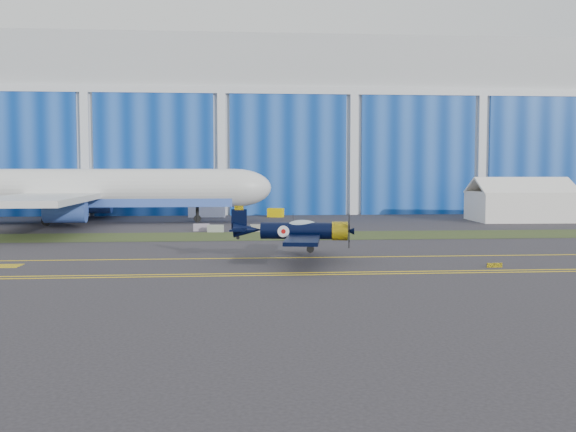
{
  "coord_description": "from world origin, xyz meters",
  "views": [
    {
      "loc": [
        1.69,
        -62.39,
        7.62
      ],
      "look_at": [
        7.02,
        1.8,
        3.14
      ],
      "focal_mm": 42.0,
      "sensor_mm": 36.0,
      "label": 1
    }
  ],
  "objects": [
    {
      "name": "tug",
      "position": [
        8.59,
        44.53,
        0.71
      ],
      "size": [
        2.78,
        2.22,
        1.41
      ],
      "primitive_type": "cube",
      "rotation": [
        0.0,
        0.0,
        -0.34
      ],
      "color": "yellow",
      "rests_on": "ground"
    },
    {
      "name": "warbird",
      "position": [
        7.02,
        -7.2,
        2.54
      ],
      "size": [
        13.36,
        15.32,
        4.08
      ],
      "rotation": [
        0.0,
        0.0,
        -0.16
      ],
      "color": "black",
      "rests_on": "ground"
    },
    {
      "name": "barrier_c",
      "position": [
        4.84,
        19.32,
        0.45
      ],
      "size": [
        2.04,
        0.76,
        0.9
      ],
      "primitive_type": "cube",
      "rotation": [
        0.0,
        0.0,
        -0.08
      ],
      "color": "gray",
      "rests_on": "ground"
    },
    {
      "name": "grass_median",
      "position": [
        0.0,
        14.0,
        0.02
      ],
      "size": [
        260.0,
        10.0,
        0.02
      ],
      "primitive_type": "cube",
      "color": "#475128",
      "rests_on": "ground"
    },
    {
      "name": "jetliner",
      "position": [
        -20.63,
        35.1,
        10.9
      ],
      "size": [
        62.82,
        53.39,
        21.8
      ],
      "rotation": [
        0.0,
        0.0,
        0.01
      ],
      "color": "silver",
      "rests_on": "ground"
    },
    {
      "name": "edge_line_far",
      "position": [
        0.0,
        -13.5,
        0.01
      ],
      "size": [
        80.0,
        0.2,
        0.02
      ],
      "primitive_type": "cube",
      "color": "yellow",
      "rests_on": "ground"
    },
    {
      "name": "taxiway_centreline",
      "position": [
        0.0,
        -5.0,
        0.01
      ],
      "size": [
        200.0,
        0.2,
        0.02
      ],
      "primitive_type": "cube",
      "color": "yellow",
      "rests_on": "ground"
    },
    {
      "name": "shipping_container",
      "position": [
        -2.36,
        45.74,
        1.26
      ],
      "size": [
        5.86,
        2.39,
        2.53
      ],
      "primitive_type": "cube",
      "rotation": [
        0.0,
        0.0,
        -0.01
      ],
      "color": "silver",
      "rests_on": "ground"
    },
    {
      "name": "barrier_b",
      "position": [
        -0.35,
        19.19,
        0.45
      ],
      "size": [
        2.03,
        0.71,
        0.9
      ],
      "primitive_type": "cube",
      "rotation": [
        0.0,
        0.0,
        -0.06
      ],
      "color": "gray",
      "rests_on": "ground"
    },
    {
      "name": "hangar",
      "position": [
        0.0,
        71.79,
        14.96
      ],
      "size": [
        220.0,
        45.7,
        30.0
      ],
      "color": "silver",
      "rests_on": "ground"
    },
    {
      "name": "barrier_a",
      "position": [
        -2.13,
        20.97,
        0.45
      ],
      "size": [
        2.05,
        0.8,
        0.9
      ],
      "primitive_type": "cube",
      "rotation": [
        0.0,
        0.0,
        0.1
      ],
      "color": "gray",
      "rests_on": "ground"
    },
    {
      "name": "edge_line_near",
      "position": [
        0.0,
        -14.5,
        0.01
      ],
      "size": [
        80.0,
        0.2,
        0.02
      ],
      "primitive_type": "cube",
      "color": "yellow",
      "rests_on": "ground"
    },
    {
      "name": "ground",
      "position": [
        0.0,
        0.0,
        0.0
      ],
      "size": [
        260.0,
        260.0,
        0.0
      ],
      "primitive_type": "plane",
      "color": "#322F34",
      "rests_on": "ground"
    },
    {
      "name": "tent",
      "position": [
        44.07,
        33.5,
        3.26
      ],
      "size": [
        14.37,
        10.75,
        6.51
      ],
      "rotation": [
        0.0,
        0.0,
        -0.04
      ],
      "color": "white",
      "rests_on": "ground"
    },
    {
      "name": "guard_board_right",
      "position": [
        22.0,
        -12.0,
        0.17
      ],
      "size": [
        1.2,
        0.15,
        0.35
      ],
      "primitive_type": "cube",
      "color": "yellow",
      "rests_on": "ground"
    }
  ]
}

